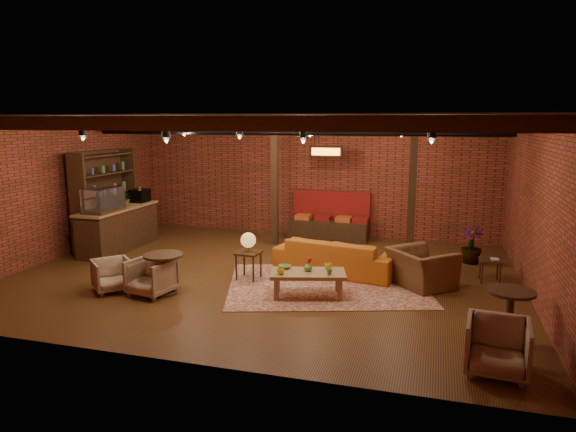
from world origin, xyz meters
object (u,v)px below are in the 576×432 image
(round_table_left, at_px, (164,267))
(armchair_far, at_px, (498,344))
(armchair_b, at_px, (151,275))
(armchair_a, at_px, (112,273))
(side_table_book, at_px, (490,261))
(coffee_table, at_px, (307,275))
(side_table_lamp, at_px, (248,244))
(plant_tall, at_px, (474,209))
(round_table_right, at_px, (510,308))
(armchair_right, at_px, (421,262))
(sofa, at_px, (336,256))

(round_table_left, distance_m, armchair_far, 5.70)
(round_table_left, relative_size, armchair_b, 1.02)
(armchair_a, distance_m, side_table_book, 7.24)
(coffee_table, bearing_deg, side_table_lamp, 154.20)
(side_table_book, xyz_separation_m, plant_tall, (-0.28, 1.33, 0.80))
(round_table_right, distance_m, plant_tall, 4.29)
(round_table_left, height_order, plant_tall, plant_tall)
(armchair_a, relative_size, plant_tall, 0.27)
(round_table_left, relative_size, plant_tall, 0.30)
(round_table_left, distance_m, side_table_book, 6.24)
(side_table_lamp, height_order, armchair_a, side_table_lamp)
(side_table_book, bearing_deg, side_table_lamp, -165.95)
(coffee_table, xyz_separation_m, armchair_a, (-3.55, -0.72, -0.07))
(armchair_a, xyz_separation_m, armchair_right, (5.49, 1.85, 0.16))
(round_table_left, height_order, armchair_right, armchair_right)
(coffee_table, distance_m, armchair_right, 2.25)
(round_table_right, bearing_deg, armchair_b, 176.27)
(plant_tall, bearing_deg, sofa, -149.67)
(coffee_table, distance_m, round_table_right, 3.41)
(armchair_a, height_order, armchair_b, armchair_b)
(sofa, bearing_deg, side_table_book, -164.16)
(armchair_a, xyz_separation_m, plant_tall, (6.50, 3.85, 0.90))
(coffee_table, relative_size, round_table_right, 1.89)
(round_table_left, bearing_deg, armchair_right, 21.29)
(coffee_table, xyz_separation_m, side_table_book, (3.23, 1.81, 0.02))
(armchair_b, distance_m, side_table_book, 6.47)
(coffee_table, xyz_separation_m, round_table_left, (-2.52, -0.61, 0.10))
(armchair_b, bearing_deg, coffee_table, 25.33)
(coffee_table, relative_size, side_table_book, 3.06)
(sofa, relative_size, plant_tall, 1.01)
(side_table_lamp, relative_size, plant_tall, 0.39)
(sofa, distance_m, armchair_a, 4.40)
(coffee_table, bearing_deg, side_table_book, 29.27)
(armchair_b, xyz_separation_m, plant_tall, (5.69, 3.84, 0.86))
(round_table_left, height_order, armchair_a, round_table_left)
(sofa, bearing_deg, armchair_right, 177.40)
(round_table_left, xyz_separation_m, armchair_right, (4.47, 1.74, -0.02))
(coffee_table, bearing_deg, armchair_far, -35.32)
(sofa, height_order, armchair_a, sofa)
(armchair_a, distance_m, armchair_right, 5.80)
(side_table_lamp, bearing_deg, armchair_right, 8.16)
(coffee_table, height_order, round_table_left, round_table_left)
(armchair_a, height_order, side_table_book, armchair_a)
(armchair_a, bearing_deg, round_table_left, -41.64)
(round_table_right, height_order, armchair_far, round_table_right)
(armchair_a, bearing_deg, round_table_right, -50.88)
(side_table_book, bearing_deg, coffee_table, -150.73)
(sofa, relative_size, round_table_right, 3.21)
(armchair_b, xyz_separation_m, round_table_right, (5.97, -0.39, 0.15))
(armchair_b, bearing_deg, side_table_lamp, 55.79)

